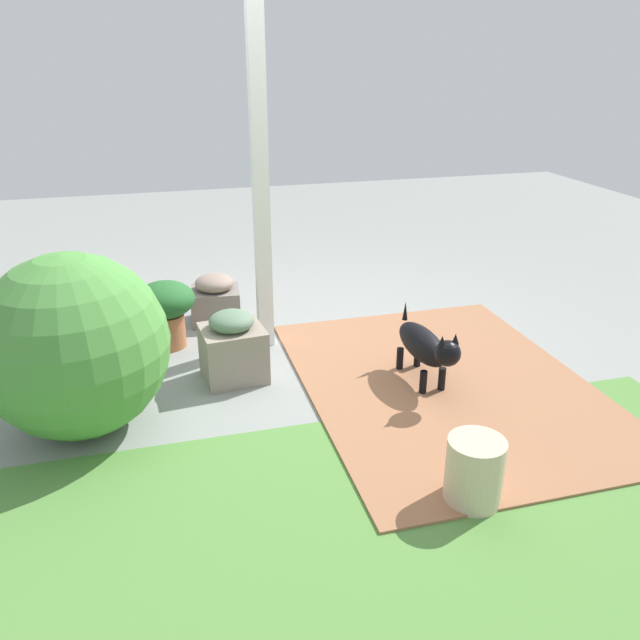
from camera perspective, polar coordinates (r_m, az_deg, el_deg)
name	(u,v)px	position (r m, az deg, el deg)	size (l,w,h in m)	color
ground_plane	(303,348)	(4.67, -1.49, -2.57)	(12.00, 12.00, 0.00)	gray
brick_path	(446,384)	(4.25, 11.21, -5.66)	(1.80, 2.40, 0.02)	#A16948
lawn_patch	(301,633)	(2.66, -1.68, -26.18)	(5.20, 2.80, 0.01)	#568B3F
porch_pillar	(260,173)	(4.39, -5.39, 12.97)	(0.11, 0.11, 2.51)	white
stone_planter_nearest	(215,299)	(5.14, -9.35, 1.84)	(0.41, 0.37, 0.39)	slate
stone_planter_mid	(233,348)	(4.21, -7.79, -2.47)	(0.43, 0.40, 0.48)	gray
round_shrub	(74,346)	(3.75, -21.13, -2.17)	(1.04, 1.04, 1.04)	#4B8D3D
terracotta_pot_broad	(166,307)	(4.72, -13.66, 1.10)	(0.43, 0.43, 0.50)	#B1663F
dog	(425,346)	(4.11, 9.42, -2.32)	(0.22, 0.69, 0.48)	black
ceramic_urn	(474,471)	(3.20, 13.64, -13.02)	(0.28, 0.28, 0.34)	beige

